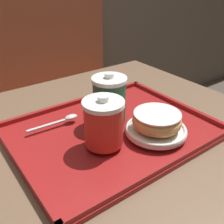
# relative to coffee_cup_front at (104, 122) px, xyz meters

# --- Properties ---
(booth_bench) EXTENTS (1.33, 0.44, 1.00)m
(booth_bench) POSITION_rel_coffee_cup_front_xyz_m (0.04, 0.91, -0.49)
(booth_bench) COLOR brown
(booth_bench) RESTS_ON ground_plane
(cafe_table) EXTENTS (0.96, 0.88, 0.73)m
(cafe_table) POSITION_rel_coffee_cup_front_xyz_m (0.04, 0.05, -0.25)
(cafe_table) COLOR brown
(cafe_table) RESTS_ON ground_plane
(serving_tray) EXTENTS (0.50, 0.39, 0.02)m
(serving_tray) POSITION_rel_coffee_cup_front_xyz_m (0.06, 0.05, -0.07)
(serving_tray) COLOR maroon
(serving_tray) RESTS_ON cafe_table
(coffee_cup_front) EXTENTS (0.09, 0.09, 0.12)m
(coffee_cup_front) POSITION_rel_coffee_cup_front_xyz_m (0.00, 0.00, 0.00)
(coffee_cup_front) COLOR red
(coffee_cup_front) RESTS_ON serving_tray
(coffee_cup_rear) EXTENTS (0.09, 0.09, 0.13)m
(coffee_cup_rear) POSITION_rel_coffee_cup_front_xyz_m (0.07, 0.08, 0.01)
(coffee_cup_rear) COLOR #235638
(coffee_cup_rear) RESTS_ON serving_tray
(plate_with_chocolate_donut) EXTENTS (0.15, 0.15, 0.01)m
(plate_with_chocolate_donut) POSITION_rel_coffee_cup_front_xyz_m (0.13, -0.04, -0.05)
(plate_with_chocolate_donut) COLOR white
(plate_with_chocolate_donut) RESTS_ON serving_tray
(donut_chocolate_glazed) EXTENTS (0.12, 0.12, 0.04)m
(donut_chocolate_glazed) POSITION_rel_coffee_cup_front_xyz_m (0.13, -0.04, -0.02)
(donut_chocolate_glazed) COLOR tan
(donut_chocolate_glazed) RESTS_ON plate_with_chocolate_donut
(spoon) EXTENTS (0.14, 0.02, 0.01)m
(spoon) POSITION_rel_coffee_cup_front_xyz_m (-0.03, 0.14, -0.05)
(spoon) COLOR silver
(spoon) RESTS_ON serving_tray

